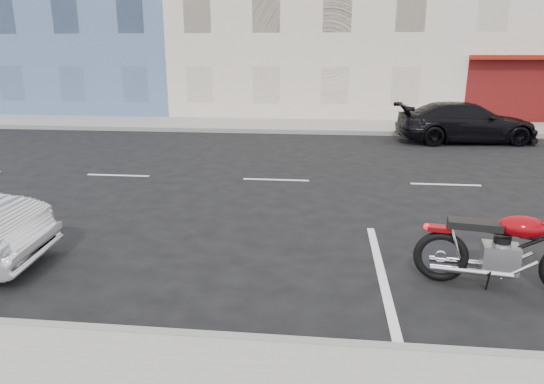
{
  "coord_description": "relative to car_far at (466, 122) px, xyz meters",
  "views": [
    {
      "loc": [
        -0.84,
        -11.33,
        2.97
      ],
      "look_at": [
        -1.67,
        -3.84,
        0.8
      ],
      "focal_mm": 32.0,
      "sensor_mm": 36.0,
      "label": 1
    }
  ],
  "objects": [
    {
      "name": "ground",
      "position": [
        -3.94,
        -5.89,
        -0.68
      ],
      "size": [
        120.0,
        120.0,
        0.0
      ],
      "primitive_type": "plane",
      "color": "black",
      "rests_on": "ground"
    },
    {
      "name": "sidewalk_far",
      "position": [
        -8.94,
        2.81,
        -0.61
      ],
      "size": [
        80.0,
        3.4,
        0.15
      ],
      "primitive_type": "cube",
      "color": "gray",
      "rests_on": "ground"
    },
    {
      "name": "curb_far",
      "position": [
        -8.94,
        1.11,
        -0.6
      ],
      "size": [
        80.0,
        0.12,
        0.16
      ],
      "primitive_type": "cube",
      "color": "gray",
      "rests_on": "ground"
    },
    {
      "name": "car_far",
      "position": [
        0.0,
        0.0,
        0.0
      ],
      "size": [
        4.87,
        2.42,
        1.36
      ],
      "primitive_type": "imported",
      "rotation": [
        0.0,
        0.0,
        1.68
      ],
      "color": "black",
      "rests_on": "ground"
    }
  ]
}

